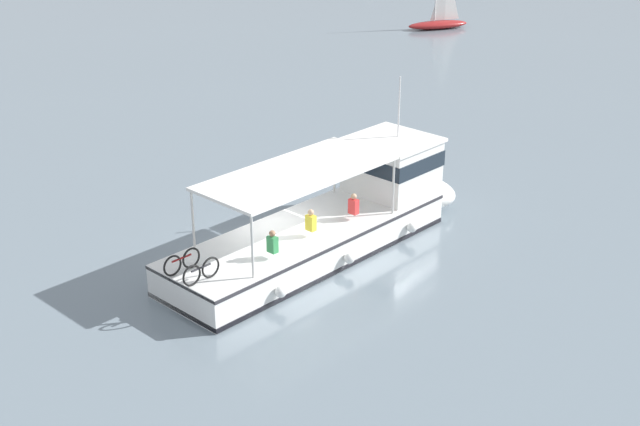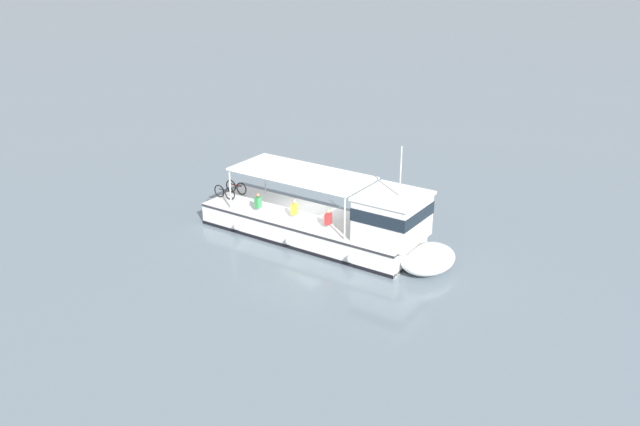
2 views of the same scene
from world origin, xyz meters
TOP-DOWN VIEW (x-y plane):
  - ground_plane at (0.00, 0.00)m, footprint 400.00×400.00m
  - ferry_main at (0.57, 2.44)m, footprint 6.15×13.07m
  - sailboat_far_left at (-26.50, 29.26)m, footprint 2.44×4.99m

SIDE VIEW (x-z plane):
  - ground_plane at x=0.00m, z-range 0.00..0.00m
  - sailboat_far_left at x=-26.50m, z-range -2.16..3.24m
  - ferry_main at x=0.57m, z-range -1.64..3.68m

